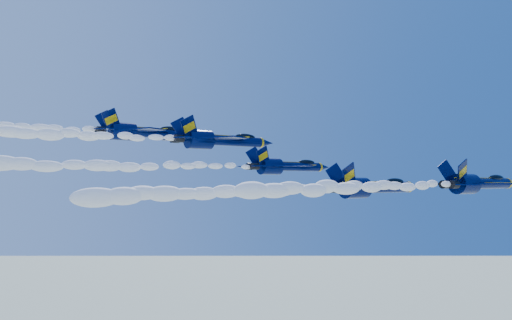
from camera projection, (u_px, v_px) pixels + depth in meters
jet_lead at (479, 183)px, 73.29m from camera, size 18.71×15.35×6.95m
smoke_trail_jet_lead at (362, 187)px, 58.45m from camera, size 34.48×1.94×1.74m
jet_second at (373, 187)px, 73.83m from camera, size 19.40×15.92×7.21m
smoke_trail_jet_second at (228, 192)px, 58.82m from camera, size 34.48×2.01×1.81m
jet_third at (286, 166)px, 76.99m from camera, size 16.16×13.25×6.00m
smoke_trail_jet_third at (138, 166)px, 62.80m from camera, size 34.48×1.67×1.50m
jet_fourth at (220, 140)px, 79.95m from camera, size 19.10×15.67×7.10m
smoke_trail_jet_fourth at (54, 134)px, 65.02m from camera, size 34.48×1.98×1.78m
jet_fifth at (144, 132)px, 80.33m from camera, size 18.10×14.84×6.72m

